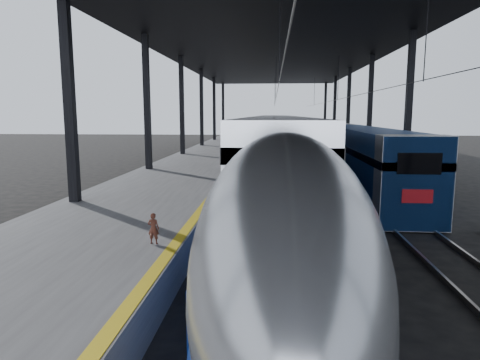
# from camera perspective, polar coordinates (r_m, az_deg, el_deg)

# --- Properties ---
(ground) EXTENTS (160.00, 160.00, 0.00)m
(ground) POSITION_cam_1_polar(r_m,az_deg,el_deg) (11.65, -4.89, -13.07)
(ground) COLOR black
(ground) RESTS_ON ground
(platform) EXTENTS (6.00, 80.00, 1.00)m
(platform) POSITION_cam_1_polar(r_m,az_deg,el_deg) (31.36, -5.38, 1.73)
(platform) COLOR #4C4C4F
(platform) RESTS_ON ground
(yellow_strip) EXTENTS (0.30, 80.00, 0.01)m
(yellow_strip) POSITION_cam_1_polar(r_m,az_deg,el_deg) (30.95, -0.28, 2.61)
(yellow_strip) COLOR gold
(yellow_strip) RESTS_ON platform
(rails) EXTENTS (6.52, 80.00, 0.16)m
(rails) POSITION_cam_1_polar(r_m,az_deg,el_deg) (31.08, 9.33, 0.80)
(rails) COLOR slate
(rails) RESTS_ON ground
(canopy) EXTENTS (18.00, 75.00, 9.47)m
(canopy) POSITION_cam_1_polar(r_m,az_deg,el_deg) (31.04, 4.74, 17.62)
(canopy) COLOR black
(canopy) RESTS_ON ground
(tgv_train) EXTENTS (2.92, 65.20, 4.19)m
(tgv_train) POSITION_cam_1_polar(r_m,az_deg,el_deg) (34.37, 4.72, 4.79)
(tgv_train) COLOR #AAACB1
(tgv_train) RESTS_ON ground
(second_train) EXTENTS (2.59, 56.05, 3.57)m
(second_train) POSITION_cam_1_polar(r_m,az_deg,el_deg) (43.23, 11.32, 5.26)
(second_train) COLOR navy
(second_train) RESTS_ON ground
(child) EXTENTS (0.32, 0.22, 0.82)m
(child) POSITION_cam_1_polar(r_m,az_deg,el_deg) (11.32, -11.47, -6.35)
(child) COLOR #4A2318
(child) RESTS_ON platform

